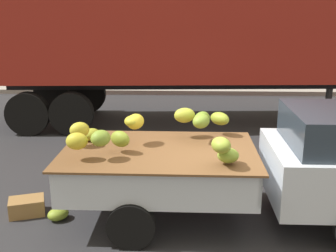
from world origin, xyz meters
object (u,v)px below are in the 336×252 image
object	(u,v)px
fallen_banana_bunch_near_tailgate	(58,214)
semi_trailer	(210,29)
produce_crate	(27,206)
pickup_truck	(294,164)

from	to	relation	value
fallen_banana_bunch_near_tailgate	semi_trailer	bearing A→B (deg)	66.12
fallen_banana_bunch_near_tailgate	produce_crate	xyz separation A→B (m)	(-0.53, 0.16, 0.04)
semi_trailer	fallen_banana_bunch_near_tailgate	world-z (taller)	semi_trailer
semi_trailer	produce_crate	bearing A→B (deg)	-122.01
pickup_truck	fallen_banana_bunch_near_tailgate	xyz separation A→B (m)	(-3.47, -0.13, -0.80)
pickup_truck	produce_crate	distance (m)	4.07
semi_trailer	produce_crate	size ratio (longest dim) A/B	23.31
semi_trailer	produce_crate	xyz separation A→B (m)	(-3.08, -5.60, -2.41)
pickup_truck	produce_crate	xyz separation A→B (m)	(-4.00, 0.03, -0.76)
pickup_truck	semi_trailer	world-z (taller)	semi_trailer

